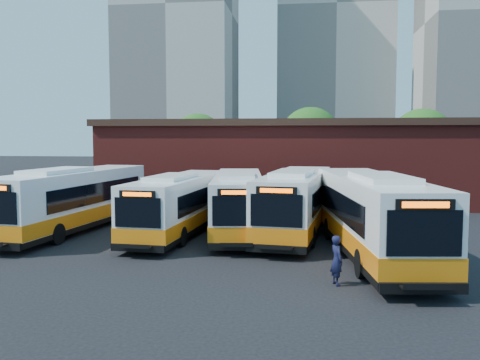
# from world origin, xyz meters

# --- Properties ---
(ground) EXTENTS (220.00, 220.00, 0.00)m
(ground) POSITION_xyz_m (0.00, 0.00, 0.00)
(ground) COLOR black
(bus_farwest) EXTENTS (4.03, 12.96, 3.48)m
(bus_farwest) POSITION_xyz_m (-10.98, 4.38, 1.58)
(bus_farwest) COLOR white
(bus_farwest) RESTS_ON ground
(bus_west) EXTENTS (3.32, 11.90, 3.20)m
(bus_west) POSITION_xyz_m (-5.06, 4.38, 1.46)
(bus_west) COLOR white
(bus_west) RESTS_ON ground
(bus_midwest) EXTENTS (3.83, 12.15, 3.26)m
(bus_midwest) POSITION_xyz_m (-2.09, 5.24, 1.48)
(bus_midwest) COLOR white
(bus_midwest) RESTS_ON ground
(bus_mideast) EXTENTS (4.05, 12.76, 3.43)m
(bus_mideast) POSITION_xyz_m (1.02, 5.17, 1.56)
(bus_mideast) COLOR white
(bus_mideast) RESTS_ON ground
(bus_east) EXTENTS (4.26, 13.43, 3.61)m
(bus_east) POSITION_xyz_m (4.31, 0.50, 1.64)
(bus_east) COLOR white
(bus_east) RESTS_ON ground
(transit_worker) EXTENTS (0.62, 0.74, 1.72)m
(transit_worker) POSITION_xyz_m (2.57, -4.18, 0.86)
(transit_worker) COLOR #111432
(transit_worker) RESTS_ON ground
(depot_building) EXTENTS (28.60, 12.60, 6.40)m
(depot_building) POSITION_xyz_m (0.00, 20.00, 3.26)
(depot_building) COLOR maroon
(depot_building) RESTS_ON ground
(tree_west) EXTENTS (6.00, 6.00, 7.65)m
(tree_west) POSITION_xyz_m (-10.00, 32.00, 4.64)
(tree_west) COLOR #382314
(tree_west) RESTS_ON ground
(tree_mid) EXTENTS (6.56, 6.56, 8.36)m
(tree_mid) POSITION_xyz_m (2.00, 34.00, 5.08)
(tree_mid) COLOR #382314
(tree_mid) RESTS_ON ground
(tree_east) EXTENTS (6.24, 6.24, 7.96)m
(tree_east) POSITION_xyz_m (13.00, 31.00, 4.83)
(tree_east) COLOR #382314
(tree_east) RESTS_ON ground
(tower_left) EXTENTS (20.00, 18.00, 56.20)m
(tower_left) POSITION_xyz_m (-22.00, 72.00, 27.84)
(tower_left) COLOR #B8B4A9
(tower_left) RESTS_ON ground
(tower_center) EXTENTS (22.00, 20.00, 61.20)m
(tower_center) POSITION_xyz_m (7.00, 86.00, 30.34)
(tower_center) COLOR beige
(tower_center) RESTS_ON ground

